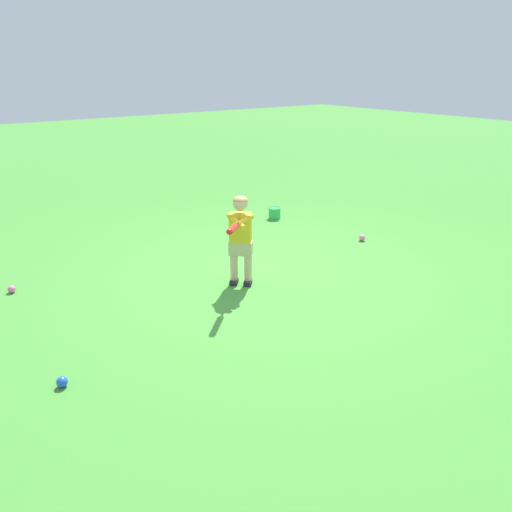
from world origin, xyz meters
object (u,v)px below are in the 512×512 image
Objects in this scene: play_ball_behind_batter at (62,382)px; toy_bucket at (275,213)px; play_ball_center_lawn at (362,238)px; play_ball_by_bucket at (12,289)px; child_batter at (240,233)px.

toy_bucket is (-4.33, -2.66, 0.05)m from play_ball_behind_batter.
play_ball_behind_batter is at bearing 11.82° from play_ball_center_lawn.
toy_bucket is (-4.27, -0.49, 0.05)m from play_ball_by_bucket.
play_ball_center_lawn is at bearing 165.55° from play_ball_by_bucket.
play_ball_behind_batter is 5.08m from toy_bucket.
play_ball_center_lawn is 0.43× the size of toy_bucket.
play_ball_by_bucket is (-0.06, -2.17, -0.00)m from play_ball_behind_batter.
child_batter is 2.81m from toy_bucket.
toy_bucket reaches higher than play_ball_center_lawn.
play_ball_behind_batter is 2.17m from play_ball_by_bucket.
child_batter is 2.52m from play_ball_behind_batter.
child_batter is 11.59× the size of play_ball_center_lawn.
child_batter reaches higher than play_ball_center_lawn.
play_ball_center_lawn is 4.76m from play_ball_by_bucket.
play_ball_center_lawn is at bearing -168.18° from play_ball_behind_batter.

